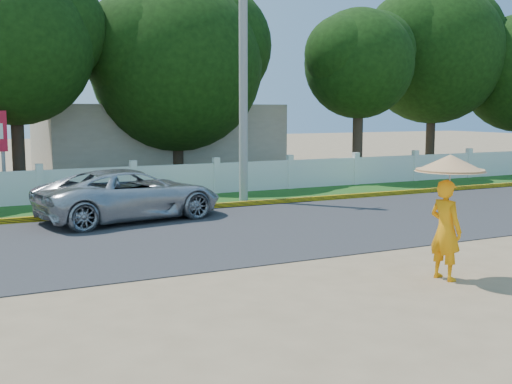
% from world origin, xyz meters
% --- Properties ---
extents(ground, '(120.00, 120.00, 0.00)m').
position_xyz_m(ground, '(0.00, 0.00, 0.00)').
color(ground, '#9E8460').
rests_on(ground, ground).
extents(road, '(60.00, 7.00, 0.02)m').
position_xyz_m(road, '(0.00, 4.50, 0.01)').
color(road, '#38383A').
rests_on(road, ground).
extents(grass_verge, '(60.00, 3.50, 0.03)m').
position_xyz_m(grass_verge, '(0.00, 9.75, 0.01)').
color(grass_verge, '#2D601E').
rests_on(grass_verge, ground).
extents(curb, '(40.00, 0.18, 0.16)m').
position_xyz_m(curb, '(0.00, 8.05, 0.08)').
color(curb, yellow).
rests_on(curb, ground).
extents(fence, '(40.00, 0.10, 1.10)m').
position_xyz_m(fence, '(0.00, 11.20, 0.55)').
color(fence, silver).
rests_on(fence, ground).
extents(building_near, '(10.00, 6.00, 3.20)m').
position_xyz_m(building_near, '(3.00, 18.00, 1.60)').
color(building_near, '#B7AD99').
rests_on(building_near, ground).
extents(utility_pole, '(0.28, 0.28, 8.19)m').
position_xyz_m(utility_pole, '(3.09, 9.13, 4.10)').
color(utility_pole, gray).
rests_on(utility_pole, ground).
extents(vehicle, '(5.34, 3.14, 1.39)m').
position_xyz_m(vehicle, '(-1.19, 7.24, 0.70)').
color(vehicle, '#AEB1B6').
rests_on(vehicle, ground).
extents(monk_with_parasol, '(1.22, 1.22, 2.21)m').
position_xyz_m(monk_with_parasol, '(2.11, -1.28, 1.44)').
color(monk_with_parasol, orange).
rests_on(monk_with_parasol, ground).
extents(tree_row, '(40.71, 8.07, 9.05)m').
position_xyz_m(tree_row, '(5.07, 14.16, 5.03)').
color(tree_row, '#473828').
rests_on(tree_row, ground).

